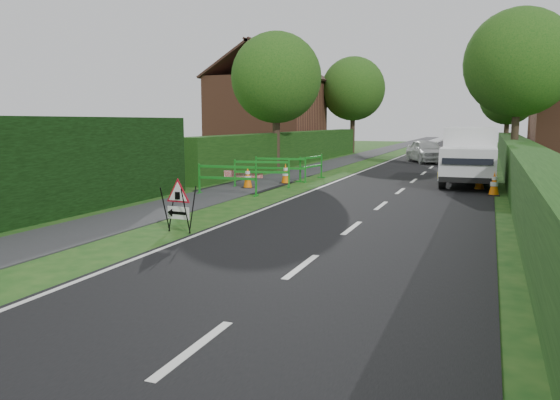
# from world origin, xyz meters

# --- Properties ---
(ground) EXTENTS (120.00, 120.00, 0.00)m
(ground) POSITION_xyz_m (0.00, 0.00, 0.00)
(ground) COLOR #164714
(ground) RESTS_ON ground
(road_surface) EXTENTS (6.00, 90.00, 0.02)m
(road_surface) POSITION_xyz_m (2.50, 35.00, 0.00)
(road_surface) COLOR black
(road_surface) RESTS_ON ground
(footpath) EXTENTS (2.00, 90.00, 0.02)m
(footpath) POSITION_xyz_m (-3.00, 35.00, 0.01)
(footpath) COLOR #2D2D30
(footpath) RESTS_ON ground
(hedge_west_far) EXTENTS (1.00, 24.00, 1.80)m
(hedge_west_far) POSITION_xyz_m (-5.00, 22.00, 0.00)
(hedge_west_far) COLOR #14380F
(hedge_west_far) RESTS_ON ground
(hedge_east) EXTENTS (1.20, 50.00, 1.50)m
(hedge_east) POSITION_xyz_m (6.50, 16.00, 0.00)
(hedge_east) COLOR #14380F
(hedge_east) RESTS_ON ground
(house_west) EXTENTS (7.50, 7.40, 7.88)m
(house_west) POSITION_xyz_m (-10.00, 30.00, 2.90)
(house_west) COLOR brown
(house_west) RESTS_ON ground
(tree_nw) EXTENTS (4.40, 4.40, 6.70)m
(tree_nw) POSITION_xyz_m (-4.60, 18.00, 4.48)
(tree_nw) COLOR #2D2116
(tree_nw) RESTS_ON ground
(tree_ne) EXTENTS (5.20, 5.20, 7.79)m
(tree_ne) POSITION_xyz_m (6.40, 22.00, 5.17)
(tree_ne) COLOR #2D2116
(tree_ne) RESTS_ON ground
(tree_fw) EXTENTS (4.80, 4.80, 7.24)m
(tree_fw) POSITION_xyz_m (-4.60, 34.00, 4.83)
(tree_fw) COLOR #2D2116
(tree_fw) RESTS_ON ground
(tree_fe) EXTENTS (4.20, 4.20, 6.33)m
(tree_fe) POSITION_xyz_m (6.40, 38.00, 4.22)
(tree_fe) COLOR #2D2116
(tree_fe) RESTS_ON ground
(triangle_sign) EXTENTS (0.73, 0.73, 0.99)m
(triangle_sign) POSITION_xyz_m (-0.88, 2.68, 0.69)
(triangle_sign) COLOR black
(triangle_sign) RESTS_ON ground
(works_van) EXTENTS (1.91, 4.77, 2.16)m
(works_van) POSITION_xyz_m (4.60, 14.35, 1.15)
(works_van) COLOR silver
(works_van) RESTS_ON ground
(traffic_cone_0) EXTENTS (0.38, 0.38, 0.79)m
(traffic_cone_0) POSITION_xyz_m (5.48, 11.56, 0.39)
(traffic_cone_0) COLOR black
(traffic_cone_0) RESTS_ON ground
(traffic_cone_1) EXTENTS (0.38, 0.38, 0.79)m
(traffic_cone_1) POSITION_xyz_m (5.01, 12.98, 0.39)
(traffic_cone_1) COLOR black
(traffic_cone_1) RESTS_ON ground
(traffic_cone_2) EXTENTS (0.38, 0.38, 0.79)m
(traffic_cone_2) POSITION_xyz_m (4.94, 15.74, 0.39)
(traffic_cone_2) COLOR black
(traffic_cone_2) RESTS_ON ground
(traffic_cone_3) EXTENTS (0.38, 0.38, 0.79)m
(traffic_cone_3) POSITION_xyz_m (-2.77, 10.50, 0.39)
(traffic_cone_3) COLOR black
(traffic_cone_3) RESTS_ON ground
(traffic_cone_4) EXTENTS (0.38, 0.38, 0.79)m
(traffic_cone_4) POSITION_xyz_m (-2.00, 12.34, 0.39)
(traffic_cone_4) COLOR black
(traffic_cone_4) RESTS_ON ground
(ped_barrier_0) EXTENTS (2.08, 0.47, 1.00)m
(ped_barrier_0) POSITION_xyz_m (-2.65, 8.63, 0.63)
(ped_barrier_0) COLOR #167D1D
(ped_barrier_0) RESTS_ON ground
(ped_barrier_1) EXTENTS (2.09, 0.80, 1.00)m
(ped_barrier_1) POSITION_xyz_m (-2.43, 10.99, 0.63)
(ped_barrier_1) COLOR #167D1D
(ped_barrier_1) RESTS_ON ground
(ped_barrier_2) EXTENTS (2.09, 0.64, 1.00)m
(ped_barrier_2) POSITION_xyz_m (-2.40, 12.82, 0.63)
(ped_barrier_2) COLOR #167D1D
(ped_barrier_2) RESTS_ON ground
(ped_barrier_3) EXTENTS (0.63, 2.09, 1.00)m
(ped_barrier_3) POSITION_xyz_m (-1.51, 14.05, 0.63)
(ped_barrier_3) COLOR #167D1D
(ped_barrier_3) RESTS_ON ground
(redwhite_plank) EXTENTS (1.50, 0.20, 0.25)m
(redwhite_plank) POSITION_xyz_m (-3.16, 10.99, 0.00)
(redwhite_plank) COLOR red
(redwhite_plank) RESTS_ON ground
(hatchback_car) EXTENTS (3.05, 4.31, 1.36)m
(hatchback_car) POSITION_xyz_m (1.85, 25.57, 0.68)
(hatchback_car) COLOR white
(hatchback_car) RESTS_ON ground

